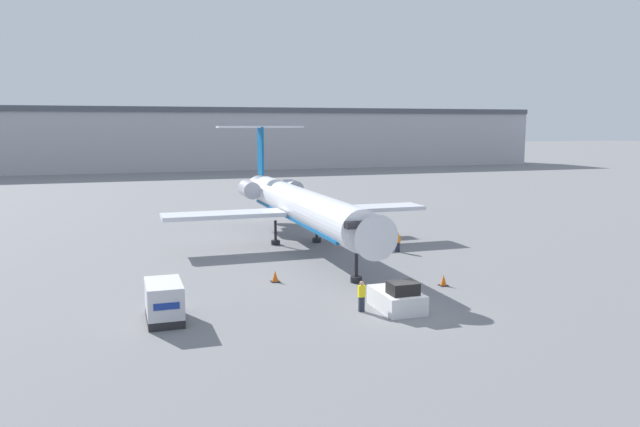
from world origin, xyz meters
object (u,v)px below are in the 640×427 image
pushback_tug (397,298)px  traffic_cone_left (275,276)px  worker_by_wing (398,242)px  traffic_cone_right (444,280)px  worker_near_tug (362,296)px  airplane_main (299,204)px  luggage_cart (164,302)px

pushback_tug → traffic_cone_left: (-5.14, 8.45, -0.30)m
worker_by_wing → pushback_tug: bearing=-115.4°
pushback_tug → traffic_cone_left: bearing=121.3°
traffic_cone_right → worker_near_tug: bearing=-153.5°
worker_by_wing → traffic_cone_left: size_ratio=2.12×
airplane_main → pushback_tug: size_ratio=9.01×
traffic_cone_right → luggage_cart: bearing=-174.0°
pushback_tug → traffic_cone_left: 9.89m
luggage_cart → worker_by_wing: bearing=32.9°
worker_by_wing → traffic_cone_right: size_ratio=2.23×
worker_near_tug → worker_by_wing: 17.35m
airplane_main → worker_near_tug: 20.49m
airplane_main → worker_near_tug: airplane_main is taller
airplane_main → traffic_cone_left: airplane_main is taller
worker_near_tug → traffic_cone_left: size_ratio=2.30×
luggage_cart → traffic_cone_right: (18.23, 1.93, -0.73)m
luggage_cart → worker_by_wing: luggage_cart is taller
luggage_cart → traffic_cone_right: luggage_cart is taller
luggage_cart → worker_by_wing: 23.91m
airplane_main → traffic_cone_right: airplane_main is taller
pushback_tug → worker_near_tug: 2.14m
pushback_tug → traffic_cone_left: pushback_tug is taller
worker_near_tug → pushback_tug: bearing=-7.6°
pushback_tug → worker_by_wing: 16.59m
traffic_cone_left → traffic_cone_right: traffic_cone_left is taller
pushback_tug → worker_near_tug: pushback_tug is taller
airplane_main → traffic_cone_left: bearing=-113.4°
worker_near_tug → traffic_cone_right: 8.24m
worker_by_wing → traffic_cone_right: (-1.85, -11.04, -0.50)m
traffic_cone_right → worker_by_wing: bearing=80.5°
worker_by_wing → traffic_cone_left: 13.90m
airplane_main → pushback_tug: airplane_main is taller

